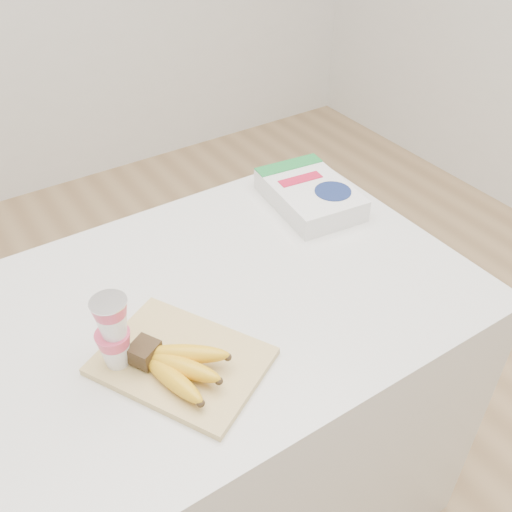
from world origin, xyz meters
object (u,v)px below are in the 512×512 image
Objects in this scene: cutting_board at (182,361)px; table at (215,421)px; yogurt_stack at (113,331)px; cereal_box at (310,194)px; bananas at (176,365)px.

table is at bearing 17.20° from cutting_board.
cutting_board is at bearing -134.23° from table.
cereal_box is at bearing 21.42° from yogurt_stack.
cereal_box is at bearing 23.18° from table.
cereal_box is (0.38, 0.16, 0.43)m from table.
bananas is (-0.02, -0.03, 0.03)m from cutting_board.
table is 7.48× the size of yogurt_stack.
cereal_box is at bearing 30.83° from bananas.
yogurt_stack is 0.52× the size of cereal_box.
bananas reaches higher than cereal_box.
table is 5.95× the size of bananas.
yogurt_stack reaches higher than bananas.
cereal_box reaches higher than cutting_board.
cereal_box is (0.52, 0.31, -0.01)m from bananas.
yogurt_stack reaches higher than cutting_board.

